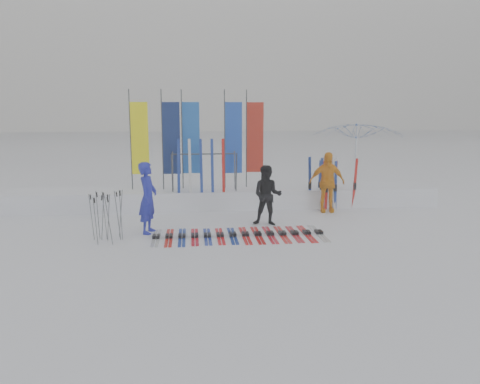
{
  "coord_description": "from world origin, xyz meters",
  "views": [
    {
      "loc": [
        -1.09,
        -10.56,
        3.15
      ],
      "look_at": [
        0.2,
        1.6,
        1.0
      ],
      "focal_mm": 35.0,
      "sensor_mm": 36.0,
      "label": 1
    }
  ],
  "objects": [
    {
      "name": "ski_row",
      "position": [
        0.1,
        0.85,
        0.04
      ],
      "size": [
        4.31,
        1.7,
        0.07
      ],
      "color": "#B0B3B7",
      "rests_on": "ground"
    },
    {
      "name": "snow_bank",
      "position": [
        0.0,
        4.6,
        0.3
      ],
      "size": [
        14.0,
        1.6,
        0.6
      ],
      "primitive_type": "cube",
      "color": "white",
      "rests_on": "ground"
    },
    {
      "name": "upright_skis",
      "position": [
        3.41,
        4.08,
        0.79
      ],
      "size": [
        1.52,
        0.98,
        1.69
      ],
      "color": "red",
      "rests_on": "ground"
    },
    {
      "name": "person_blue",
      "position": [
        -2.2,
        1.41,
        0.92
      ],
      "size": [
        0.59,
        0.76,
        1.85
      ],
      "primitive_type": "imported",
      "rotation": [
        0.0,
        0.0,
        1.34
      ],
      "color": "#1C24A8",
      "rests_on": "ground"
    },
    {
      "name": "person_yellow",
      "position": [
        3.11,
        3.42,
        0.94
      ],
      "size": [
        1.12,
        0.52,
        1.88
      ],
      "primitive_type": "imported",
      "rotation": [
        0.0,
        0.0,
        -0.05
      ],
      "color": "orange",
      "rests_on": "ground"
    },
    {
      "name": "ski_rack",
      "position": [
        -0.67,
        4.2,
        1.38
      ],
      "size": [
        2.04,
        0.8,
        1.23
      ],
      "color": "#383A3F",
      "rests_on": "ground"
    },
    {
      "name": "ground",
      "position": [
        0.0,
        0.0,
        0.0
      ],
      "size": [
        120.0,
        120.0,
        0.0
      ],
      "primitive_type": "plane",
      "color": "white",
      "rests_on": "ground"
    },
    {
      "name": "feather_flags",
      "position": [
        -0.85,
        4.74,
        2.24
      ],
      "size": [
        4.33,
        0.23,
        3.2
      ],
      "color": "#383A3F",
      "rests_on": "ground"
    },
    {
      "name": "person_black",
      "position": [
        0.99,
        1.92,
        0.83
      ],
      "size": [
        0.95,
        0.83,
        1.66
      ],
      "primitive_type": "imported",
      "rotation": [
        0.0,
        0.0,
        -0.28
      ],
      "color": "black",
      "rests_on": "ground"
    },
    {
      "name": "tent_canopy",
      "position": [
        4.7,
        5.18,
        1.41
      ],
      "size": [
        3.74,
        3.79,
        2.82
      ],
      "primitive_type": "imported",
      "rotation": [
        0.0,
        0.0,
        0.24
      ],
      "color": "white",
      "rests_on": "ground"
    },
    {
      "name": "pole_cluster",
      "position": [
        -3.13,
        0.78,
        0.59
      ],
      "size": [
        0.81,
        0.78,
        1.25
      ],
      "color": "#595B60",
      "rests_on": "ground"
    }
  ]
}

